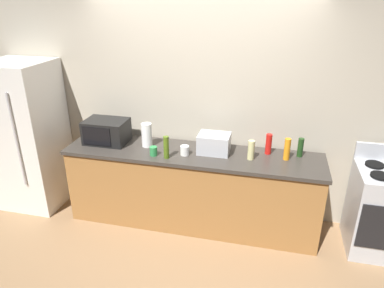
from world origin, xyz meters
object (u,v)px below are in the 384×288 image
bottle_dish_soap (287,149)px  mug_green (153,151)px  bottle_olive_oil (166,147)px  mug_white (185,150)px  stove_range (382,211)px  paper_towel_roll (147,135)px  toaster_oven (214,143)px  refrigerator (29,136)px  bottle_hot_sauce (269,144)px  microwave (107,131)px  bottle_wine (300,147)px  bottle_vinegar (251,150)px

bottle_dish_soap → mug_green: (-1.38, -0.23, -0.07)m
bottle_olive_oil → mug_white: bearing=35.6°
stove_range → bottle_olive_oil: 2.31m
paper_towel_roll → mug_green: (0.15, -0.22, -0.09)m
stove_range → toaster_oven: 1.85m
refrigerator → stove_range: size_ratio=1.67×
bottle_hot_sauce → refrigerator: bearing=-176.7°
toaster_oven → bottle_dish_soap: (0.77, 0.00, 0.01)m
bottle_dish_soap → bottle_olive_oil: bottle_olive_oil is taller
stove_range → paper_towel_roll: 2.60m
bottle_dish_soap → mug_white: size_ratio=2.29×
bottle_hot_sauce → microwave: bearing=-176.4°
bottle_olive_oil → bottle_wine: bearing=15.1°
microwave → bottle_wine: bearing=3.3°
microwave → paper_towel_roll: bearing=0.3°
bottle_dish_soap → bottle_vinegar: bottle_dish_soap is taller
bottle_hot_sauce → bottle_vinegar: bearing=-133.3°
refrigerator → toaster_oven: size_ratio=5.29×
toaster_oven → paper_towel_roll: size_ratio=1.26×
microwave → bottle_vinegar: microwave is taller
refrigerator → stove_range: refrigerator is taller
toaster_oven → bottle_dish_soap: bottle_dish_soap is taller
stove_range → bottle_wine: size_ratio=5.25×
refrigerator → microwave: bearing=2.7°
microwave → bottle_olive_oil: (0.80, -0.24, -0.01)m
toaster_oven → bottle_wine: (0.91, 0.11, -0.00)m
mug_white → bottle_wine: bearing=11.8°
microwave → bottle_hot_sauce: bearing=3.6°
bottle_olive_oil → mug_green: bottle_olive_oil is taller
toaster_oven → bottle_olive_oil: 0.53m
bottle_hot_sauce → bottle_olive_oil: bottle_olive_oil is taller
stove_range → bottle_olive_oil: size_ratio=4.42×
stove_range → paper_towel_roll: paper_towel_roll is taller
paper_towel_roll → bottle_wine: (1.67, 0.12, -0.03)m
bottle_olive_oil → toaster_oven: bearing=29.1°
mug_white → refrigerator: bearing=177.8°
stove_range → bottle_wine: (-0.86, 0.17, 0.54)m
bottle_olive_oil → microwave: bearing=163.0°
microwave → mug_white: bearing=-7.3°
stove_range → bottle_wine: bottle_wine is taller
toaster_oven → bottle_vinegar: 0.41m
refrigerator → bottle_vinegar: 2.69m
refrigerator → bottle_hot_sauce: refrigerator is taller
refrigerator → mug_white: 1.99m
microwave → paper_towel_roll: same height
stove_range → microwave: microwave is taller
stove_range → bottle_dish_soap: 1.15m
bottle_wine → bottle_vinegar: (-0.50, -0.19, 0.00)m
bottle_hot_sauce → stove_range: bearing=-7.8°
paper_towel_roll → stove_range: bearing=-1.1°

